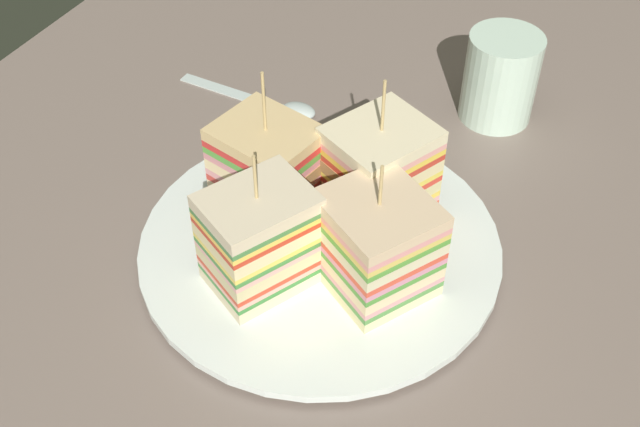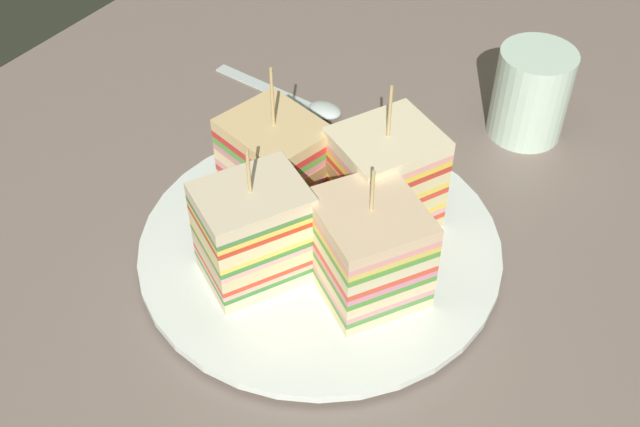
# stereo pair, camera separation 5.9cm
# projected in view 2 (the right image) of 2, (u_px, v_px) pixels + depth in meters

# --- Properties ---
(ground_plane) EXTENTS (1.07, 0.82, 0.02)m
(ground_plane) POSITION_uv_depth(u_px,v_px,m) (320.00, 260.00, 0.62)
(ground_plane) COLOR #7A695E
(plate) EXTENTS (0.28, 0.28, 0.01)m
(plate) POSITION_uv_depth(u_px,v_px,m) (320.00, 246.00, 0.61)
(plate) COLOR white
(plate) RESTS_ON ground_plane
(sandwich_wedge_0) EXTENTS (0.09, 0.09, 0.13)m
(sandwich_wedge_0) POSITION_uv_depth(u_px,v_px,m) (384.00, 179.00, 0.60)
(sandwich_wedge_0) COLOR #D2BB88
(sandwich_wedge_0) RESTS_ON plate
(sandwich_wedge_1) EXTENTS (0.08, 0.09, 0.13)m
(sandwich_wedge_1) POSITION_uv_depth(u_px,v_px,m) (276.00, 166.00, 0.61)
(sandwich_wedge_1) COLOR beige
(sandwich_wedge_1) RESTS_ON plate
(sandwich_wedge_2) EXTENTS (0.09, 0.09, 0.12)m
(sandwich_wedge_2) POSITION_uv_depth(u_px,v_px,m) (254.00, 233.00, 0.56)
(sandwich_wedge_2) COLOR beige
(sandwich_wedge_2) RESTS_ON plate
(sandwich_wedge_3) EXTENTS (0.10, 0.10, 0.11)m
(sandwich_wedge_3) POSITION_uv_depth(u_px,v_px,m) (368.00, 249.00, 0.55)
(sandwich_wedge_3) COLOR beige
(sandwich_wedge_3) RESTS_ON plate
(salad_garnish) EXTENTS (0.06, 0.08, 0.01)m
(salad_garnish) POSITION_uv_depth(u_px,v_px,m) (341.00, 152.00, 0.68)
(salad_garnish) COLOR #5BA150
(salad_garnish) RESTS_ON plate
(spoon) EXTENTS (0.02, 0.15, 0.01)m
(spoon) POSITION_uv_depth(u_px,v_px,m) (306.00, 103.00, 0.75)
(spoon) COLOR silver
(spoon) RESTS_ON ground_plane
(drinking_glass) EXTENTS (0.07, 0.07, 0.08)m
(drinking_glass) POSITION_uv_depth(u_px,v_px,m) (530.00, 99.00, 0.70)
(drinking_glass) COLOR silver
(drinking_glass) RESTS_ON ground_plane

